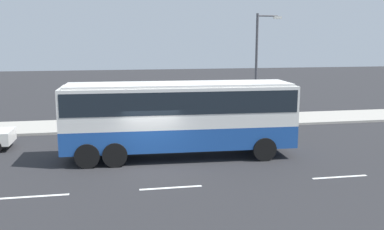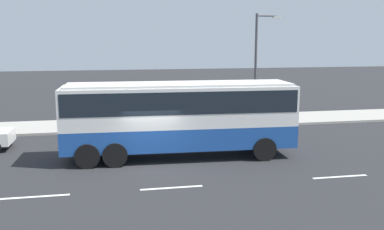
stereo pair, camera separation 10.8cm
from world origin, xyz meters
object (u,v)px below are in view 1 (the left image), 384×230
pedestrian_at_crossing (140,111)px  street_lamp (259,62)px  pedestrian_near_curb (133,113)px  coach_bus (179,112)px

pedestrian_at_crossing → street_lamp: size_ratio=0.22×
pedestrian_near_curb → street_lamp: bearing=-28.4°
pedestrian_at_crossing → street_lamp: (7.53, -0.99, 3.12)m
pedestrian_at_crossing → coach_bus: bearing=142.0°
pedestrian_near_curb → pedestrian_at_crossing: size_ratio=0.96×
coach_bus → pedestrian_near_curb: bearing=106.9°
coach_bus → pedestrian_near_curb: 7.34m
coach_bus → street_lamp: bearing=49.0°
street_lamp → pedestrian_near_curb: bearing=176.8°
coach_bus → pedestrian_near_curb: (-1.83, 7.00, -1.20)m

